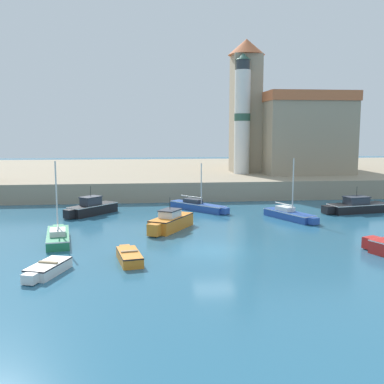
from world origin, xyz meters
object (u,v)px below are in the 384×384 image
Objects in this scene: motorboat_black_1 at (357,206)px; lighthouse at (242,116)px; dinghy_orange_3 at (129,256)px; sailboat_blue_2 at (290,214)px; sailboat_green_5 at (58,236)px; motorboat_orange_0 at (170,222)px; dinghy_white_4 at (47,269)px; motorboat_black_8 at (92,208)px; sailboat_blue_7 at (198,206)px; church at (287,130)px.

lighthouse reaches higher than motorboat_black_1.
dinghy_orange_3 is 34.40m from lighthouse.
sailboat_blue_2 is 0.95× the size of sailboat_green_5.
sailboat_green_5 is at bearing -161.58° from motorboat_black_1.
dinghy_orange_3 is (-2.81, -8.00, -0.29)m from motorboat_orange_0.
motorboat_black_8 reaches higher than dinghy_white_4.
motorboat_black_1 is at bearing 32.33° from dinghy_white_4.
dinghy_white_4 is (-24.19, -15.31, -0.23)m from motorboat_black_1.
sailboat_blue_7 reaches higher than motorboat_black_8.
church is (7.38, 24.05, 7.10)m from sailboat_blue_2.
motorboat_black_1 is 1.83× the size of dinghy_orange_3.
sailboat_blue_2 is at bearing -13.06° from motorboat_black_8.
sailboat_blue_2 is 0.38× the size of lighthouse.
motorboat_orange_0 is 0.86× the size of sailboat_green_5.
motorboat_black_8 is at bearing 83.47° from sailboat_green_5.
motorboat_black_1 is 1.18× the size of sailboat_blue_7.
motorboat_black_1 is 1.17× the size of sailboat_blue_2.
dinghy_white_4 is at bearing -118.06° from lighthouse.
motorboat_orange_0 is 8.19m from sailboat_green_5.
motorboat_orange_0 reaches higher than dinghy_orange_3.
motorboat_orange_0 is 1.06× the size of motorboat_black_8.
motorboat_black_8 reaches higher than motorboat_orange_0.
church reaches higher than dinghy_orange_3.
sailboat_green_5 reaches higher than motorboat_black_1.
motorboat_black_8 is (-23.81, 1.45, 0.06)m from motorboat_black_1.
sailboat_green_5 reaches higher than motorboat_orange_0.
sailboat_blue_7 is 9.67m from motorboat_black_8.
dinghy_orange_3 is 15.35m from motorboat_black_8.
sailboat_green_5 is 39.78m from church.
dinghy_white_4 is (-6.93, -9.86, -0.30)m from motorboat_orange_0.
lighthouse is at bearing 42.79° from motorboat_black_8.
motorboat_black_8 is (-16.73, 3.88, 0.19)m from sailboat_blue_2.
sailboat_blue_7 is at bearing 45.40° from sailboat_green_5.
sailboat_blue_2 is (10.18, 3.01, -0.20)m from motorboat_orange_0.
motorboat_black_1 is at bearing 33.82° from dinghy_orange_3.
sailboat_blue_2 reaches higher than dinghy_orange_3.
sailboat_green_5 is (-0.73, 7.01, 0.09)m from dinghy_white_4.
motorboat_black_1 is at bearing -90.83° from church.
dinghy_white_4 is 0.24× the size of lighthouse.
dinghy_orange_3 is at bearing -75.90° from motorboat_black_8.
sailboat_green_5 is at bearing -134.60° from sailboat_blue_7.
church reaches higher than lighthouse.
motorboat_orange_0 is 1.45× the size of dinghy_white_4.
dinghy_white_4 is at bearing -147.67° from motorboat_black_1.
dinghy_orange_3 is 0.20× the size of church.
motorboat_orange_0 reaches higher than dinghy_white_4.
sailboat_blue_2 reaches higher than sailboat_blue_7.
dinghy_orange_3 is 1.02× the size of dinghy_white_4.
sailboat_blue_2 is at bearing 40.27° from dinghy_orange_3.
sailboat_blue_7 reaches higher than dinghy_white_4.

